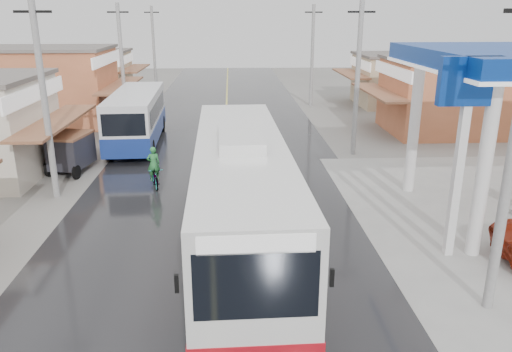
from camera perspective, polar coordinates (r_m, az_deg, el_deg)
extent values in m
plane|color=slate|center=(13.27, -4.16, -15.57)|extent=(120.00, 120.00, 0.00)
cube|color=black|center=(27.06, -3.57, 2.37)|extent=(12.00, 90.00, 0.02)
cube|color=#D8CC4C|center=(27.06, -3.57, 2.39)|extent=(0.15, 90.00, 0.01)
cylinder|color=white|center=(21.93, 17.61, 5.18)|extent=(0.44, 0.44, 5.50)
cylinder|color=white|center=(16.63, 24.56, 0.38)|extent=(0.44, 0.44, 5.50)
cube|color=white|center=(16.21, 22.16, 1.19)|extent=(0.25, 0.25, 6.00)
cube|color=navy|center=(15.72, 23.25, 9.93)|extent=(1.80, 0.30, 1.40)
cube|color=silver|center=(15.26, -1.72, -1.79)|extent=(2.92, 12.72, 3.11)
cube|color=black|center=(15.90, -1.66, -7.43)|extent=(2.94, 12.74, 0.32)
cube|color=#B00E19|center=(15.68, -1.68, -5.69)|extent=(2.97, 12.76, 0.58)
cube|color=yellow|center=(15.82, -1.67, -6.84)|extent=(2.98, 12.77, 0.15)
cube|color=black|center=(15.64, -1.82, 0.05)|extent=(2.90, 10.08, 1.06)
cube|color=black|center=(9.37, 0.01, -12.35)|extent=(2.34, 0.17, 1.37)
cube|color=black|center=(21.16, -2.49, 5.16)|extent=(2.34, 0.17, 1.16)
cube|color=white|center=(8.97, 0.01, -7.69)|extent=(2.14, 0.17, 0.37)
cube|color=silver|center=(14.76, -1.78, 4.48)|extent=(1.34, 3.19, 0.32)
cylinder|color=black|center=(12.00, -6.48, -16.26)|extent=(0.40, 1.17, 1.16)
cylinder|color=black|center=(12.11, 5.08, -15.84)|extent=(0.40, 1.17, 1.16)
cylinder|color=black|center=(19.55, -5.63, -2.15)|extent=(0.40, 1.17, 1.16)
cylinder|color=black|center=(19.62, 1.21, -1.99)|extent=(0.40, 1.17, 1.16)
cube|color=black|center=(9.63, -9.05, -12.04)|extent=(0.08, 0.08, 0.37)
cube|color=black|center=(9.81, 8.67, -11.42)|extent=(0.08, 0.08, 0.37)
cube|color=silver|center=(29.77, -13.49, 6.88)|extent=(2.79, 9.19, 2.53)
cube|color=navy|center=(29.95, -13.37, 5.27)|extent=(2.83, 9.23, 1.01)
cube|color=black|center=(29.71, -13.54, 7.55)|extent=(2.77, 7.68, 0.91)
cube|color=black|center=(25.35, -14.90, 5.67)|extent=(2.13, 0.21, 1.11)
cylinder|color=black|center=(27.13, -16.49, 2.81)|extent=(0.34, 1.02, 1.01)
cylinder|color=black|center=(26.78, -11.90, 2.98)|extent=(0.34, 1.02, 1.01)
cylinder|color=black|center=(33.32, -14.46, 5.75)|extent=(0.34, 1.02, 1.01)
cylinder|color=black|center=(33.04, -10.70, 5.91)|extent=(0.34, 1.02, 1.01)
imported|color=black|center=(22.49, -11.46, -0.09)|extent=(1.04, 1.84, 0.92)
imported|color=#2B813D|center=(22.10, -11.64, 1.37)|extent=(0.63, 0.50, 1.53)
cube|color=#26262D|center=(25.48, -20.35, 2.69)|extent=(1.82, 2.44, 1.44)
cube|color=brown|center=(25.30, -20.54, 4.38)|extent=(1.88, 2.51, 0.11)
cylinder|color=black|center=(25.39, -22.52, 0.67)|extent=(0.32, 0.69, 0.67)
cylinder|color=black|center=(26.69, -20.91, 1.67)|extent=(0.32, 0.69, 0.67)
cylinder|color=black|center=(24.52, -19.83, 0.40)|extent=(0.25, 0.68, 0.67)
cube|color=#26262D|center=(26.72, -22.03, 2.99)|extent=(1.76, 2.30, 1.33)
cube|color=brown|center=(26.56, -22.21, 4.48)|extent=(1.82, 2.36, 0.10)
cylinder|color=black|center=(26.70, -23.96, 1.25)|extent=(0.32, 0.64, 0.61)
cylinder|color=black|center=(27.85, -22.36, 2.10)|extent=(0.32, 0.64, 0.61)
cylinder|color=black|center=(25.82, -21.75, 0.99)|extent=(0.26, 0.63, 0.61)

